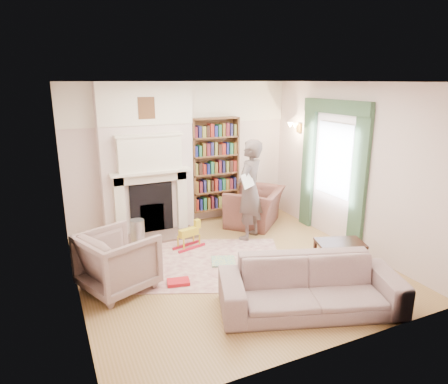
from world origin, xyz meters
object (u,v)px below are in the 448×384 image
bookcase (215,164)px  man_reading (250,190)px  paraffin_heater (138,235)px  armchair_reading (255,207)px  sofa (310,286)px  armchair_left (118,261)px  rocking_horse (189,235)px  coffee_table (339,255)px

bookcase → man_reading: bookcase is taller
paraffin_heater → man_reading: bearing=-8.3°
armchair_reading → sofa: (-0.88, -3.04, -0.04)m
armchair_left → sofa: (2.10, -1.55, -0.09)m
armchair_reading → man_reading: 0.93m
paraffin_heater → rocking_horse: size_ratio=1.00×
sofa → coffee_table: size_ratio=3.23×
bookcase → armchair_reading: bearing=-44.1°
armchair_reading → bookcase: bearing=-88.4°
man_reading → armchair_left: bearing=-16.0°
bookcase → coffee_table: bookcase is taller
armchair_reading → rocking_horse: bearing=-24.1°
coffee_table → paraffin_heater: 3.32m
man_reading → paraffin_heater: (-1.99, 0.29, -0.64)m
bookcase → sofa: 3.74m
bookcase → man_reading: 1.23m
coffee_table → rocking_horse: 2.51m
armchair_left → man_reading: man_reading is taller
bookcase → sofa: (-0.27, -3.64, -0.85)m
man_reading → paraffin_heater: bearing=-43.8°
man_reading → coffee_table: (0.67, -1.70, -0.69)m
man_reading → coffee_table: man_reading is taller
armchair_reading → armchair_left: size_ratio=1.24×
armchair_left → rocking_horse: armchair_left is taller
bookcase → armchair_left: (-2.36, -2.09, -0.76)m
bookcase → armchair_left: bookcase is taller
sofa → rocking_horse: size_ratio=4.09×
armchair_reading → paraffin_heater: bearing=-37.0°
man_reading → rocking_horse: 1.35m
rocking_horse → armchair_left: bearing=-162.2°
sofa → coffee_table: sofa is taller
armchair_reading → sofa: 3.17m
bookcase → paraffin_heater: size_ratio=3.36×
rocking_horse → bookcase: bearing=33.9°
armchair_left → paraffin_heater: armchair_left is taller
sofa → man_reading: (0.43, 2.44, 0.59)m
sofa → paraffin_heater: sofa is taller
armchair_left → man_reading: size_ratio=0.50×
coffee_table → armchair_reading: bearing=113.3°
man_reading → coffee_table: 1.95m
bookcase → armchair_left: 3.25m
armchair_reading → man_reading: (-0.45, -0.60, 0.55)m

